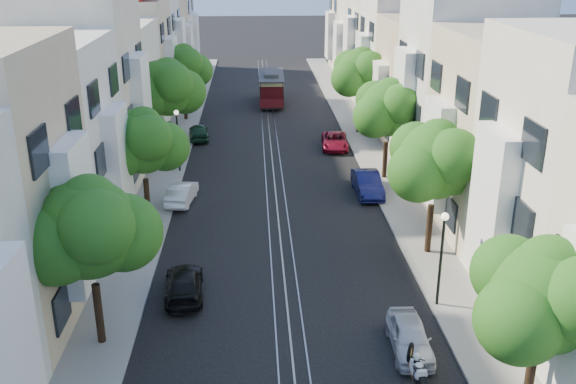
{
  "coord_description": "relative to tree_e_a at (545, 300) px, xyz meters",
  "views": [
    {
      "loc": [
        -1.24,
        -19.18,
        14.16
      ],
      "look_at": [
        0.46,
        12.11,
        2.2
      ],
      "focal_mm": 40.0,
      "sensor_mm": 36.0,
      "label": 1
    }
  ],
  "objects": [
    {
      "name": "ground",
      "position": [
        -7.26,
        31.02,
        -4.4
      ],
      "size": [
        200.0,
        200.0,
        0.0
      ],
      "primitive_type": "plane",
      "color": "black",
      "rests_on": "ground"
    },
    {
      "name": "sidewalk_east",
      "position": [
        -0.01,
        31.02,
        -4.34
      ],
      "size": [
        2.5,
        80.0,
        0.12
      ],
      "primitive_type": "cube",
      "color": "gray",
      "rests_on": "ground"
    },
    {
      "name": "sidewalk_west",
      "position": [
        -14.51,
        31.02,
        -4.34
      ],
      "size": [
        2.5,
        80.0,
        0.12
      ],
      "primitive_type": "cube",
      "color": "gray",
      "rests_on": "ground"
    },
    {
      "name": "rail_left",
      "position": [
        -7.81,
        31.02,
        -4.39
      ],
      "size": [
        0.06,
        80.0,
        0.02
      ],
      "primitive_type": "cube",
      "color": "gray",
      "rests_on": "ground"
    },
    {
      "name": "rail_slot",
      "position": [
        -7.26,
        31.02,
        -4.39
      ],
      "size": [
        0.06,
        80.0,
        0.02
      ],
      "primitive_type": "cube",
      "color": "gray",
      "rests_on": "ground"
    },
    {
      "name": "rail_right",
      "position": [
        -6.71,
        31.02,
        -4.39
      ],
      "size": [
        0.06,
        80.0,
        0.02
      ],
      "primitive_type": "cube",
      "color": "gray",
      "rests_on": "ground"
    },
    {
      "name": "lane_line",
      "position": [
        -7.26,
        31.02,
        -4.4
      ],
      "size": [
        0.08,
        80.0,
        0.01
      ],
      "primitive_type": "cube",
      "color": "tan",
      "rests_on": "ground"
    },
    {
      "name": "townhouses_east",
      "position": [
        4.61,
        30.94,
        0.79
      ],
      "size": [
        7.75,
        72.0,
        12.0
      ],
      "color": "beige",
      "rests_on": "ground"
    },
    {
      "name": "townhouses_west",
      "position": [
        -19.13,
        30.94,
        0.68
      ],
      "size": [
        7.75,
        72.0,
        11.76
      ],
      "color": "silver",
      "rests_on": "ground"
    },
    {
      "name": "tree_e_a",
      "position": [
        0.0,
        0.0,
        0.0
      ],
      "size": [
        4.72,
        3.87,
        6.27
      ],
      "color": "black",
      "rests_on": "ground"
    },
    {
      "name": "tree_e_b",
      "position": [
        0.0,
        12.0,
        0.34
      ],
      "size": [
        4.93,
        4.08,
        6.68
      ],
      "color": "black",
      "rests_on": "ground"
    },
    {
      "name": "tree_e_c",
      "position": [
        0.0,
        23.0,
        0.2
      ],
      "size": [
        4.84,
        3.99,
        6.52
      ],
      "color": "black",
      "rests_on": "ground"
    },
    {
      "name": "tree_e_d",
      "position": [
        0.0,
        34.0,
        0.47
      ],
      "size": [
        5.01,
        4.16,
        6.85
      ],
      "color": "black",
      "rests_on": "ground"
    },
    {
      "name": "tree_w_a",
      "position": [
        -14.4,
        5.0,
        0.34
      ],
      "size": [
        4.93,
        4.08,
        6.68
      ],
      "color": "black",
      "rests_on": "ground"
    },
    {
      "name": "tree_w_b",
      "position": [
        -14.4,
        17.0,
        0.0
      ],
      "size": [
        4.72,
        3.87,
        6.27
      ],
      "color": "black",
      "rests_on": "ground"
    },
    {
      "name": "tree_w_c",
      "position": [
        -14.4,
        28.0,
        0.67
      ],
      "size": [
        5.13,
        4.28,
        7.09
      ],
      "color": "black",
      "rests_on": "ground"
    },
    {
      "name": "tree_w_d",
      "position": [
        -14.4,
        39.0,
        0.2
      ],
      "size": [
        4.84,
        3.99,
        6.52
      ],
      "color": "black",
      "rests_on": "ground"
    },
    {
      "name": "lamp_east",
      "position": [
        -0.96,
        7.02,
        -1.55
      ],
      "size": [
        0.32,
        0.32,
        4.16
      ],
      "color": "black",
      "rests_on": "ground"
    },
    {
      "name": "lamp_west",
      "position": [
        -13.56,
        25.02,
        -1.55
      ],
      "size": [
        0.32,
        0.32,
        4.16
      ],
      "color": "black",
      "rests_on": "ground"
    },
    {
      "name": "sportbike_rider",
      "position": [
        -3.16,
        1.68,
        -3.6
      ],
      "size": [
        0.56,
        1.86,
        1.46
      ],
      "rotation": [
        0.0,
        0.0,
        0.12
      ],
      "color": "black",
      "rests_on": "ground"
    },
    {
      "name": "cable_car",
      "position": [
        -6.76,
        45.16,
        -2.69
      ],
      "size": [
        2.52,
        7.54,
        2.88
      ],
      "rotation": [
        0.0,
        0.0,
        -0.02
      ],
      "color": "black",
      "rests_on": "ground"
    },
    {
      "name": "parked_car_e_near",
      "position": [
        -2.86,
        3.96,
        -3.8
      ],
      "size": [
        1.53,
        3.57,
        1.2
      ],
      "primitive_type": "imported",
      "rotation": [
        0.0,
        0.0,
        -0.03
      ],
      "color": "silver",
      "rests_on": "ground"
    },
    {
      "name": "parked_car_e_mid",
      "position": [
        -1.66,
        20.27,
        -3.71
      ],
      "size": [
        1.51,
        4.2,
        1.38
      ],
      "primitive_type": "imported",
      "rotation": [
        0.0,
        0.0,
        0.01
      ],
      "color": "#0D1142",
      "rests_on": "ground"
    },
    {
      "name": "parked_car_e_far",
      "position": [
        -2.47,
        29.99,
        -3.83
      ],
      "size": [
        2.2,
        4.24,
        1.14
      ],
      "primitive_type": "imported",
      "rotation": [
        0.0,
        0.0,
        -0.07
      ],
      "color": "maroon",
      "rests_on": "ground"
    },
    {
      "name": "parked_car_w_near",
      "position": [
        -11.66,
        8.52,
        -3.82
      ],
      "size": [
        1.9,
        4.06,
        1.15
      ],
      "primitive_type": "imported",
      "rotation": [
        0.0,
        0.0,
        3.22
      ],
      "color": "black",
      "rests_on": "ground"
    },
    {
      "name": "parked_car_w_mid",
      "position": [
        -12.86,
        19.52,
        -3.8
      ],
      "size": [
        1.74,
        3.79,
        1.21
      ],
      "primitive_type": "imported",
      "rotation": [
        0.0,
        0.0,
        3.01
      ],
      "color": "white",
      "rests_on": "ground"
    },
    {
      "name": "parked_car_w_far",
      "position": [
        -12.86,
        32.92,
        -3.77
      ],
      "size": [
        1.86,
        3.83,
        1.26
      ],
      "primitive_type": "imported",
      "rotation": [
        0.0,
        0.0,
        3.24
      ],
      "color": "#13311F",
      "rests_on": "ground"
    }
  ]
}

